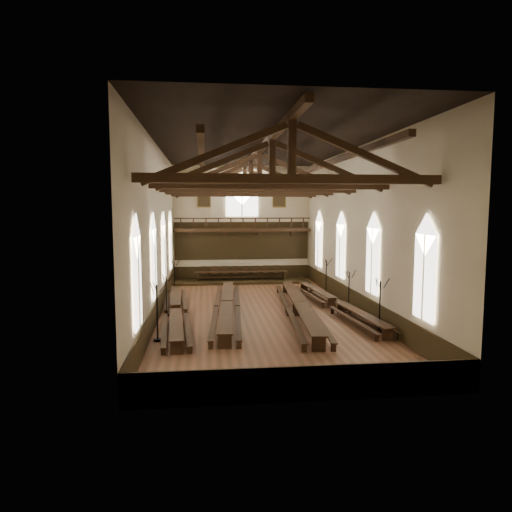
{
  "coord_description": "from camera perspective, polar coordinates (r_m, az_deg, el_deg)",
  "views": [
    {
      "loc": [
        -3.26,
        -27.05,
        6.3
      ],
      "look_at": [
        -0.05,
        1.5,
        3.29
      ],
      "focal_mm": 32.0,
      "sensor_mm": 36.0,
      "label": 1
    }
  ],
  "objects": [
    {
      "name": "high_chairs",
      "position": [
        39.74,
        -1.95,
        -1.97
      ],
      "size": [
        6.8,
        0.5,
        1.11
      ],
      "color": "#381F12",
      "rests_on": "dais"
    },
    {
      "name": "refectory_row_d",
      "position": [
        28.75,
        9.98,
        -5.74
      ],
      "size": [
        1.95,
        13.9,
        0.69
      ],
      "color": "#381F12",
      "rests_on": "ground"
    },
    {
      "name": "candelabrum_left_mid",
      "position": [
        27.4,
        -11.14,
        -5.81
      ],
      "size": [
        0.68,
        0.76,
        2.48
      ],
      "color": "black",
      "rests_on": "ground"
    },
    {
      "name": "ground",
      "position": [
        27.96,
        0.44,
        -7.03
      ],
      "size": [
        26.0,
        26.0,
        0.0
      ],
      "primitive_type": "plane",
      "color": "brown",
      "rests_on": "ground"
    },
    {
      "name": "high_table",
      "position": [
        38.95,
        -1.86,
        -2.09
      ],
      "size": [
        7.98,
        0.9,
        0.75
      ],
      "color": "#381F12",
      "rests_on": "dais"
    },
    {
      "name": "candelabrum_right_far",
      "position": [
        33.89,
        8.75,
        -3.41
      ],
      "size": [
        0.77,
        0.8,
        2.65
      ],
      "color": "black",
      "rests_on": "ground"
    },
    {
      "name": "wainscot_band",
      "position": [
        27.83,
        0.45,
        -5.83
      ],
      "size": [
        12.0,
        26.0,
        1.2
      ],
      "color": "black",
      "rests_on": "ground"
    },
    {
      "name": "candelabrum_right_near",
      "position": [
        24.26,
        15.18,
        -7.21
      ],
      "size": [
        0.82,
        0.84,
        2.79
      ],
      "color": "black",
      "rests_on": "ground"
    },
    {
      "name": "side_windows",
      "position": [
        27.36,
        0.45,
        0.62
      ],
      "size": [
        11.85,
        19.8,
        4.5
      ],
      "color": "white",
      "rests_on": "room_walls"
    },
    {
      "name": "refectory_row_a",
      "position": [
        26.75,
        -10.05,
        -6.62
      ],
      "size": [
        1.82,
        13.91,
        0.69
      ],
      "color": "#381F12",
      "rests_on": "ground"
    },
    {
      "name": "portraits",
      "position": [
        40.08,
        -1.77,
        7.13
      ],
      "size": [
        7.75,
        0.09,
        1.45
      ],
      "color": "brown",
      "rests_on": "room_walls"
    },
    {
      "name": "end_window",
      "position": [
        40.09,
        -1.77,
        7.31
      ],
      "size": [
        2.8,
        0.12,
        3.8
      ],
      "color": "white",
      "rests_on": "room_walls"
    },
    {
      "name": "minstrels_gallery",
      "position": [
        39.91,
        -1.73,
        2.55
      ],
      "size": [
        11.8,
        1.24,
        3.7
      ],
      "color": "#381F12",
      "rests_on": "room_walls"
    },
    {
      "name": "room_walls",
      "position": [
        27.24,
        0.46,
        6.33
      ],
      "size": [
        26.0,
        26.0,
        26.0
      ],
      "color": "beige",
      "rests_on": "ground"
    },
    {
      "name": "roof_trusses",
      "position": [
        27.31,
        0.46,
        10.01
      ],
      "size": [
        11.7,
        25.7,
        2.8
      ],
      "color": "#381F12",
      "rests_on": "room_walls"
    },
    {
      "name": "refectory_row_c",
      "position": [
        27.34,
        5.43,
        -6.12
      ],
      "size": [
        2.19,
        14.86,
        0.79
      ],
      "color": "#381F12",
      "rests_on": "ground"
    },
    {
      "name": "candelabrum_left_near",
      "position": [
        22.36,
        -12.23,
        -8.19
      ],
      "size": [
        0.8,
        0.88,
        2.88
      ],
      "color": "black",
      "rests_on": "ground"
    },
    {
      "name": "candelabrum_left_far",
      "position": [
        34.61,
        -10.15,
        -3.32
      ],
      "size": [
        0.71,
        0.75,
        2.48
      ],
      "color": "black",
      "rests_on": "ground"
    },
    {
      "name": "refectory_row_b",
      "position": [
        27.6,
        -3.61,
        -6.02
      ],
      "size": [
        2.01,
        14.67,
        0.77
      ],
      "color": "#381F12",
      "rests_on": "ground"
    },
    {
      "name": "dais",
      "position": [
        39.06,
        -1.86,
        -3.15
      ],
      "size": [
        11.4,
        2.89,
        0.19
      ],
      "primitive_type": "cube",
      "color": "black",
      "rests_on": "ground"
    },
    {
      "name": "candelabrum_right_mid",
      "position": [
        28.87,
        11.52,
        -5.18
      ],
      "size": [
        0.77,
        0.71,
        2.53
      ],
      "color": "black",
      "rests_on": "ground"
    }
  ]
}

